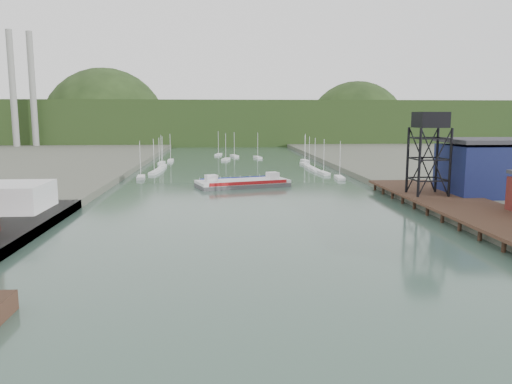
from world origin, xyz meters
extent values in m
plane|color=#2E4840|center=(0.00, 0.00, 0.00)|extent=(600.00, 600.00, 0.00)
cube|color=black|center=(37.00, 45.00, 1.90)|extent=(14.00, 70.00, 0.50)
cylinder|color=black|center=(31.00, 45.00, 0.80)|extent=(0.60, 0.60, 2.20)
cylinder|color=black|center=(43.00, 45.00, 0.80)|extent=(0.60, 0.60, 2.20)
cylinder|color=black|center=(32.00, 55.00, 8.65)|extent=(0.50, 0.50, 13.00)
cylinder|color=black|center=(38.00, 55.00, 8.65)|extent=(0.50, 0.50, 13.00)
cylinder|color=black|center=(32.00, 61.00, 8.65)|extent=(0.50, 0.50, 13.00)
cylinder|color=black|center=(38.00, 61.00, 8.65)|extent=(0.50, 0.50, 13.00)
cube|color=black|center=(35.00, 58.00, 16.65)|extent=(5.50, 5.50, 3.00)
cube|color=#0B0D34|center=(50.00, 60.00, 6.60)|extent=(20.00, 14.00, 10.00)
cube|color=#2D2D33|center=(50.00, 60.00, 12.50)|extent=(20.50, 14.50, 0.80)
cube|color=silver|center=(-27.54, 103.89, 0.35)|extent=(2.67, 7.65, 0.90)
cube|color=silver|center=(-25.28, 115.30, 0.35)|extent=(2.81, 7.67, 0.90)
cube|color=silver|center=(-24.71, 124.17, 0.35)|extent=(2.35, 7.59, 0.90)
cube|color=silver|center=(-24.81, 134.09, 0.35)|extent=(2.01, 7.50, 0.90)
cube|color=silver|center=(-26.64, 146.33, 0.35)|extent=(2.00, 7.50, 0.90)
cube|color=silver|center=(-24.32, 156.17, 0.35)|extent=(2.16, 7.54, 0.90)
cube|color=silver|center=(27.56, 99.03, 0.35)|extent=(2.53, 7.62, 0.90)
cube|color=silver|center=(25.46, 110.51, 0.35)|extent=(2.76, 7.67, 0.90)
cube|color=silver|center=(24.46, 119.29, 0.35)|extent=(2.22, 7.56, 0.90)
cube|color=silver|center=(24.27, 128.28, 0.35)|extent=(2.18, 7.54, 0.90)
cube|color=silver|center=(24.67, 139.38, 0.35)|extent=(2.46, 7.61, 0.90)
cube|color=silver|center=(26.78, 150.99, 0.35)|extent=(2.48, 7.61, 0.90)
cube|color=silver|center=(-3.16, 160.00, 0.35)|extent=(3.78, 7.76, 0.90)
cube|color=silver|center=(10.04, 168.00, 0.35)|extent=(3.31, 7.74, 0.90)
cube|color=silver|center=(0.66, 176.00, 0.35)|extent=(3.76, 7.76, 0.90)
cube|color=silver|center=(-6.11, 184.00, 0.35)|extent=(3.40, 7.74, 0.90)
cylinder|color=gray|center=(-110.00, 230.00, 30.00)|extent=(3.20, 3.20, 60.00)
cylinder|color=gray|center=(-102.00, 235.00, 30.00)|extent=(3.20, 3.20, 60.00)
cube|color=black|center=(0.00, 300.00, 12.00)|extent=(500.00, 120.00, 28.00)
sphere|color=black|center=(-80.00, 300.00, 8.00)|extent=(80.00, 80.00, 80.00)
sphere|color=black|center=(90.00, 310.00, 6.00)|extent=(70.00, 70.00, 70.00)
cube|color=#4B4B4E|center=(0.10, 86.60, 0.45)|extent=(24.13, 15.27, 0.90)
cube|color=silver|center=(0.10, 86.60, 1.26)|extent=(24.13, 15.27, 0.72)
cube|color=#AB1317|center=(1.45, 82.27, 1.44)|extent=(18.92, 6.01, 0.81)
cube|color=navy|center=(-1.25, 90.94, 1.44)|extent=(18.92, 6.01, 0.81)
cube|color=silver|center=(-7.62, 84.20, 2.34)|extent=(3.38, 3.38, 1.80)
cube|color=silver|center=(7.83, 89.01, 2.34)|extent=(3.38, 3.38, 1.80)
camera|label=1|loc=(-5.46, -36.00, 17.50)|focal=35.00mm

